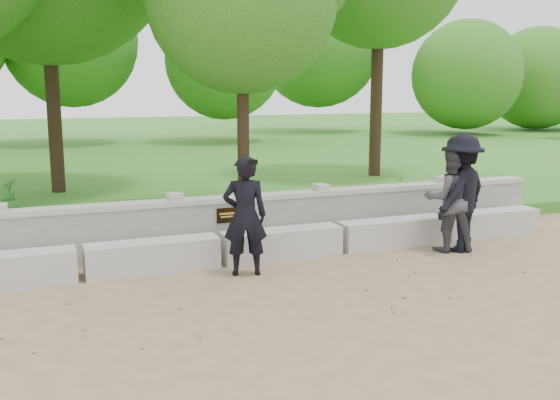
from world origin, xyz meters
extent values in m
plane|color=#93775A|center=(0.00, 0.00, 0.00)|extent=(80.00, 80.00, 0.00)
cube|color=#256B22|center=(0.00, 14.00, 0.12)|extent=(40.00, 22.00, 0.25)
cube|color=beige|center=(-3.00, 1.90, 0.23)|extent=(1.90, 0.45, 0.45)
cube|color=beige|center=(-1.00, 1.90, 0.23)|extent=(1.90, 0.45, 0.45)
cube|color=beige|center=(1.00, 1.90, 0.23)|extent=(1.90, 0.45, 0.45)
cube|color=beige|center=(3.00, 1.90, 0.23)|extent=(1.90, 0.45, 0.45)
cube|color=beige|center=(5.00, 1.90, 0.23)|extent=(1.90, 0.45, 0.45)
cube|color=#B8B5AD|center=(0.00, 2.60, 0.41)|extent=(12.50, 0.25, 0.82)
cube|color=beige|center=(0.00, 2.60, 0.86)|extent=(12.50, 0.35, 0.08)
cube|color=black|center=(0.30, 2.46, 0.62)|extent=(0.36, 0.02, 0.24)
imported|color=black|center=(0.18, 1.26, 0.85)|extent=(0.70, 0.55, 1.69)
cube|color=black|center=(0.18, 0.93, 1.64)|extent=(0.14, 0.05, 0.07)
imported|color=#3B3B40|center=(3.66, 1.30, 0.85)|extent=(0.98, 0.86, 1.70)
imported|color=black|center=(3.83, 1.23, 0.95)|extent=(1.41, 1.17, 1.89)
cylinder|color=#382619|center=(-1.98, 8.25, 2.55)|extent=(0.31, 0.31, 4.59)
cylinder|color=#382619|center=(1.14, 4.14, 1.89)|extent=(0.22, 0.22, 3.28)
cylinder|color=#382619|center=(6.18, 7.93, 2.61)|extent=(0.32, 0.32, 4.73)
imported|color=#307C2A|center=(-1.51, 3.30, 0.52)|extent=(0.34, 0.37, 0.54)
imported|color=#307C2A|center=(4.67, 4.03, 0.51)|extent=(0.60, 0.57, 0.52)
imported|color=#307C2A|center=(-2.96, 5.89, 0.58)|extent=(0.45, 0.47, 0.67)
camera|label=1|loc=(-2.54, -6.82, 2.60)|focal=40.00mm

